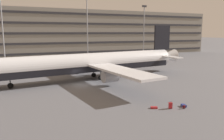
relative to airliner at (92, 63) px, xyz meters
name	(u,v)px	position (x,y,z in m)	size (l,w,h in m)	color
ground_plane	(82,84)	(-3.14, -3.61, -3.08)	(600.00, 600.00, 0.00)	#5B5B60
terminal_structure	(43,33)	(-3.14, 47.77, 5.55)	(139.83, 15.37, 17.26)	gray
airliner	(92,63)	(0.00, 0.00, 0.00)	(43.22, 35.21, 10.49)	silver
light_mast_left	(1,12)	(-16.39, 36.02, 11.92)	(1.80, 0.50, 26.49)	gray
light_mast_center_left	(87,18)	(10.31, 36.02, 10.71)	(1.80, 0.50, 24.14)	gray
light_mast_center_right	(144,26)	(33.09, 36.02, 8.13)	(1.80, 0.50, 19.12)	gray
suitcase_large	(170,105)	(3.12, -20.07, -2.68)	(0.50, 0.41, 0.86)	#B21E23
suitcase_black	(184,106)	(5.05, -20.16, -2.94)	(0.60, 0.83, 0.28)	navy
suitcase_laid_flat	(154,108)	(1.37, -19.26, -2.98)	(0.89, 0.71, 0.20)	#B21E23
backpack_upright	(184,107)	(4.59, -20.75, -2.86)	(0.41, 0.33, 0.52)	maroon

